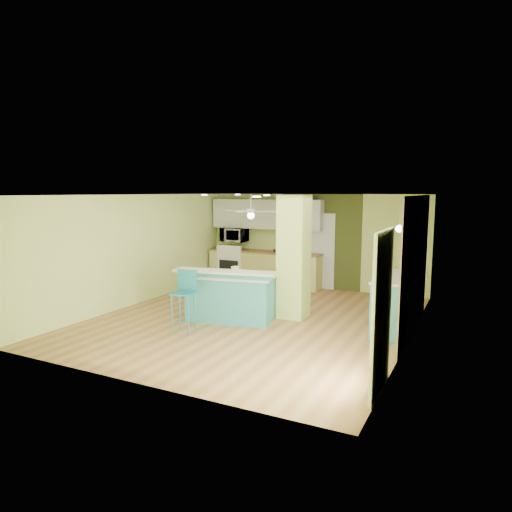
{
  "coord_description": "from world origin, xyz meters",
  "views": [
    {
      "loc": [
        4.05,
        -8.01,
        2.57
      ],
      "look_at": [
        -0.16,
        0.4,
        1.23
      ],
      "focal_mm": 32.0,
      "sensor_mm": 36.0,
      "label": 1
    }
  ],
  "objects_px": {
    "peninsula": "(231,296)",
    "side_counter": "(396,304)",
    "fruit_bowl": "(277,251)",
    "canister": "(235,271)",
    "bar_stool": "(185,291)"
  },
  "relations": [
    {
      "from": "peninsula",
      "to": "fruit_bowl",
      "type": "xyz_separation_m",
      "value": [
        -0.51,
        3.44,
        0.48
      ]
    },
    {
      "from": "peninsula",
      "to": "bar_stool",
      "type": "height_order",
      "value": "bar_stool"
    },
    {
      "from": "peninsula",
      "to": "canister",
      "type": "relative_size",
      "value": 11.65
    },
    {
      "from": "peninsula",
      "to": "side_counter",
      "type": "height_order",
      "value": "peninsula"
    },
    {
      "from": "canister",
      "to": "bar_stool",
      "type": "bearing_deg",
      "value": -116.02
    },
    {
      "from": "bar_stool",
      "to": "fruit_bowl",
      "type": "relative_size",
      "value": 4.32
    },
    {
      "from": "peninsula",
      "to": "fruit_bowl",
      "type": "bearing_deg",
      "value": 87.17
    },
    {
      "from": "side_counter",
      "to": "canister",
      "type": "relative_size",
      "value": 9.12
    },
    {
      "from": "bar_stool",
      "to": "side_counter",
      "type": "relative_size",
      "value": 0.71
    },
    {
      "from": "side_counter",
      "to": "fruit_bowl",
      "type": "bearing_deg",
      "value": 143.02
    },
    {
      "from": "side_counter",
      "to": "canister",
      "type": "xyz_separation_m",
      "value": [
        -2.97,
        -0.77,
        0.5
      ]
    },
    {
      "from": "peninsula",
      "to": "canister",
      "type": "height_order",
      "value": "canister"
    },
    {
      "from": "bar_stool",
      "to": "fruit_bowl",
      "type": "height_order",
      "value": "bar_stool"
    },
    {
      "from": "fruit_bowl",
      "to": "canister",
      "type": "distance_m",
      "value": 3.54
    },
    {
      "from": "peninsula",
      "to": "bar_stool",
      "type": "relative_size",
      "value": 1.79
    }
  ]
}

